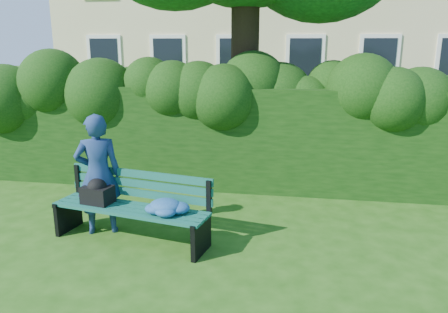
# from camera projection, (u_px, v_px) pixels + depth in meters

# --- Properties ---
(ground) EXTENTS (80.00, 80.00, 0.00)m
(ground) POSITION_uv_depth(u_px,v_px,m) (217.00, 235.00, 5.94)
(ground) COLOR #1F4D0F
(ground) RESTS_ON ground
(hedge) EXTENTS (10.00, 1.00, 1.80)m
(hedge) POSITION_uv_depth(u_px,v_px,m) (239.00, 137.00, 7.81)
(hedge) COLOR black
(hedge) RESTS_ON ground
(park_bench) EXTENTS (2.17, 0.96, 0.89)m
(park_bench) POSITION_uv_depth(u_px,v_px,m) (135.00, 205.00, 5.66)
(park_bench) COLOR #105446
(park_bench) RESTS_ON ground
(man_reading) EXTENTS (0.70, 0.59, 1.65)m
(man_reading) POSITION_uv_depth(u_px,v_px,m) (98.00, 175.00, 5.85)
(man_reading) COLOR navy
(man_reading) RESTS_ON ground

